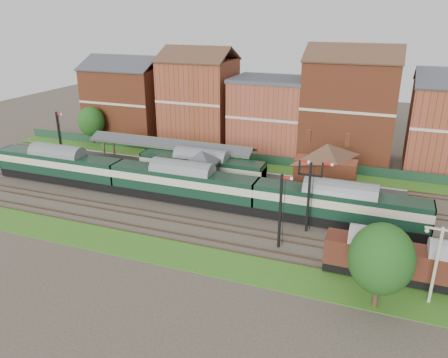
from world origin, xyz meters
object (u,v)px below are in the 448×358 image
(platform_railcar, at_px, (201,167))
(goods_van_a, at_px, (359,253))
(dmu_train, at_px, (183,182))
(signal_box, at_px, (202,171))
(semaphore_bracket, at_px, (309,193))

(platform_railcar, xyz_separation_m, goods_van_a, (22.49, -15.50, -0.34))
(dmu_train, bearing_deg, signal_box, 68.92)
(platform_railcar, relative_size, goods_van_a, 2.97)
(signal_box, height_order, goods_van_a, signal_box)
(semaphore_bracket, height_order, goods_van_a, semaphore_bracket)
(signal_box, distance_m, platform_railcar, 3.66)
(semaphore_bracket, height_order, platform_railcar, semaphore_bracket)
(platform_railcar, bearing_deg, signal_box, -65.05)
(dmu_train, distance_m, platform_railcar, 6.51)
(dmu_train, xyz_separation_m, goods_van_a, (22.23, -9.00, -0.49))
(dmu_train, relative_size, goods_van_a, 9.49)
(semaphore_bracket, bearing_deg, signal_box, 159.08)
(dmu_train, distance_m, goods_van_a, 23.99)
(semaphore_bracket, relative_size, platform_railcar, 0.45)
(signal_box, distance_m, semaphore_bracket, 16.16)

